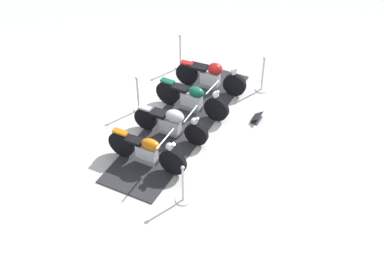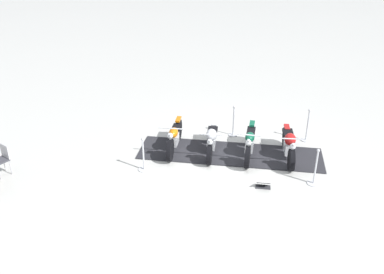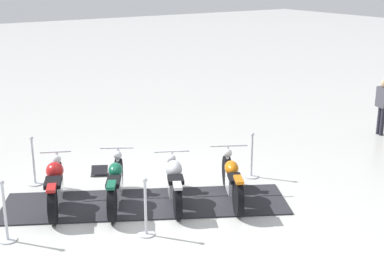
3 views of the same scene
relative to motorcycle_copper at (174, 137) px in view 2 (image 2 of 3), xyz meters
name	(u,v)px [view 2 (image 2 of 3)]	position (x,y,z in m)	size (l,w,h in m)	color
ground_plane	(230,154)	(0.81, 1.59, -0.47)	(80.00, 80.00, 0.00)	silver
display_platform	(230,154)	(0.81, 1.59, -0.46)	(5.77, 1.53, 0.03)	#28282D
motorcycle_copper	(174,137)	(0.00, 0.00, 0.00)	(1.94, 1.16, 1.02)	black
motorcycle_chrome	(212,140)	(0.56, 1.05, 0.00)	(1.93, 1.12, 0.92)	black
motorcycle_forest	(250,143)	(1.11, 2.11, 0.00)	(1.98, 1.24, 1.02)	black
motorcycle_maroon	(289,145)	(1.66, 3.16, 0.01)	(2.01, 1.03, 0.98)	black
stanchion_right_rear	(315,173)	(3.14, 3.14, -0.14)	(0.35, 0.35, 1.12)	silver
stanchion_right_front	(144,160)	(0.85, -1.20, -0.15)	(0.35, 0.35, 1.07)	silver
stanchion_left_mid	(233,125)	(-0.37, 2.22, -0.10)	(0.31, 0.31, 1.11)	silver
stanchion_left_rear	(307,130)	(0.77, 4.39, -0.10)	(0.33, 0.33, 1.15)	silver
info_placard	(263,185)	(2.84, 1.71, -0.41)	(0.38, 0.46, 0.22)	#333338
cafe_chair_near_table	(2,158)	(-0.24, -5.09, 0.07)	(0.55, 0.55, 0.92)	#B7B7BC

